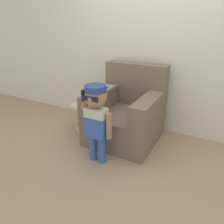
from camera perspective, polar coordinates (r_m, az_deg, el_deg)
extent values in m
plane|color=#998466|center=(2.95, 4.66, -10.12)|extent=(10.00, 10.00, 0.00)
cube|color=silver|center=(3.27, 11.56, 17.17)|extent=(10.00, 0.05, 2.60)
cube|color=#6B5B4C|center=(3.12, 3.28, -3.54)|extent=(0.91, 0.94, 0.43)
cube|color=#6B5B4C|center=(3.25, 6.25, 7.29)|extent=(0.91, 0.20, 0.61)
cube|color=#6B5B4C|center=(3.05, -3.31, 3.03)|extent=(0.21, 0.74, 0.27)
cube|color=#6B5B4C|center=(2.78, 9.14, 0.67)|extent=(0.21, 0.74, 0.27)
cube|color=gray|center=(3.01, -3.38, 5.75)|extent=(0.25, 0.51, 0.03)
cylinder|color=#3356AD|center=(2.71, -5.01, -9.12)|extent=(0.09, 0.09, 0.34)
cylinder|color=#3356AD|center=(2.66, -2.69, -9.83)|extent=(0.09, 0.09, 0.34)
cube|color=#3356AD|center=(2.54, -4.04, -3.84)|extent=(0.25, 0.14, 0.25)
cube|color=#B7C6B2|center=(2.46, -4.16, -0.12)|extent=(0.25, 0.14, 0.11)
sphere|color=#997051|center=(2.39, -4.28, 4.02)|extent=(0.25, 0.25, 0.25)
cylinder|color=navy|center=(2.37, -4.35, 6.18)|extent=(0.24, 0.24, 0.07)
cube|color=navy|center=(2.46, -2.94, 6.30)|extent=(0.14, 0.11, 0.01)
cube|color=#0F1433|center=(2.30, -5.81, 3.48)|extent=(0.20, 0.01, 0.06)
cylinder|color=#997051|center=(2.44, -0.84, -3.72)|extent=(0.07, 0.07, 0.30)
cylinder|color=#997051|center=(2.50, -7.08, 2.67)|extent=(0.10, 0.07, 0.18)
cube|color=black|center=(2.46, -7.37, 4.39)|extent=(0.02, 0.07, 0.13)
cylinder|color=beige|center=(3.49, -7.79, -4.48)|extent=(0.20, 0.20, 0.02)
cylinder|color=beige|center=(3.40, -7.96, -1.55)|extent=(0.05, 0.05, 0.41)
cylinder|color=beige|center=(3.32, -8.17, 1.82)|extent=(0.30, 0.30, 0.02)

